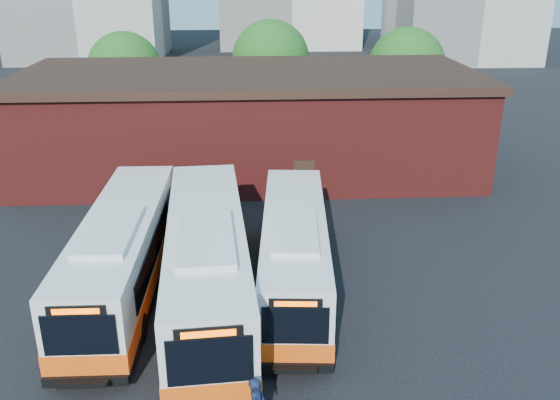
{
  "coord_description": "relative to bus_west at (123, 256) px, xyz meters",
  "views": [
    {
      "loc": [
        -0.13,
        -17.41,
        12.57
      ],
      "look_at": [
        1.1,
        4.33,
        3.9
      ],
      "focal_mm": 38.0,
      "sensor_mm": 36.0,
      "label": 1
    }
  ],
  "objects": [
    {
      "name": "ground",
      "position": [
        5.26,
        -4.28,
        -1.61
      ],
      "size": [
        220.0,
        220.0,
        0.0
      ],
      "primitive_type": "plane",
      "color": "black"
    },
    {
      "name": "bus_west",
      "position": [
        0.0,
        0.0,
        0.0
      ],
      "size": [
        2.89,
        13.11,
        3.56
      ],
      "rotation": [
        0.0,
        0.0,
        -0.01
      ],
      "color": "silver",
      "rests_on": "ground"
    },
    {
      "name": "bus_midwest",
      "position": [
        3.47,
        -1.25,
        0.12
      ],
      "size": [
        3.85,
        14.17,
        3.82
      ],
      "rotation": [
        0.0,
        0.0,
        0.07
      ],
      "color": "silver",
      "rests_on": "ground"
    },
    {
      "name": "bus_mideast",
      "position": [
        6.94,
        -0.05,
        -0.09
      ],
      "size": [
        3.43,
        12.45,
        3.35
      ],
      "rotation": [
        0.0,
        0.0,
        -0.07
      ],
      "color": "silver",
      "rests_on": "ground"
    },
    {
      "name": "depot_building",
      "position": [
        5.26,
        15.72,
        1.64
      ],
      "size": [
        28.6,
        12.6,
        6.4
      ],
      "color": "maroon",
      "rests_on": "ground"
    },
    {
      "name": "tree_west",
      "position": [
        -4.74,
        27.72,
        3.03
      ],
      "size": [
        6.0,
        6.0,
        7.65
      ],
      "color": "#382314",
      "rests_on": "ground"
    },
    {
      "name": "tree_mid",
      "position": [
        7.26,
        29.72,
        3.46
      ],
      "size": [
        6.56,
        6.56,
        8.36
      ],
      "color": "#382314",
      "rests_on": "ground"
    },
    {
      "name": "tree_east",
      "position": [
        18.26,
        26.72,
        3.22
      ],
      "size": [
        6.24,
        6.24,
        7.96
      ],
      "color": "#382314",
      "rests_on": "ground"
    }
  ]
}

